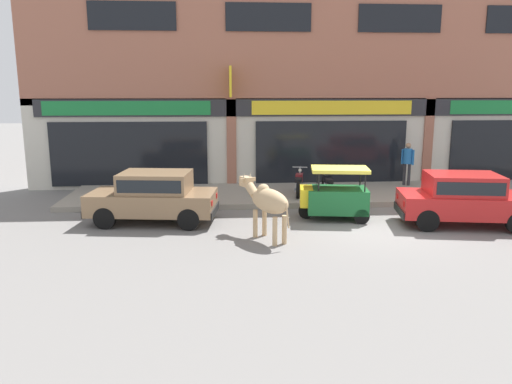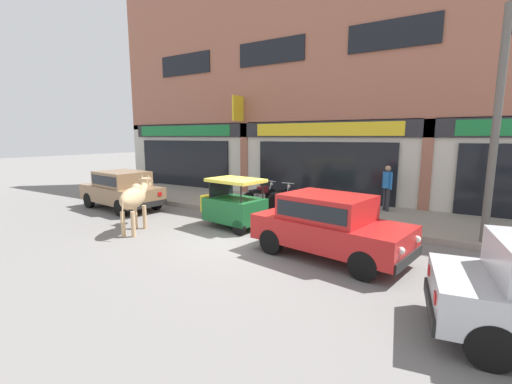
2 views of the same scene
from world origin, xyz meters
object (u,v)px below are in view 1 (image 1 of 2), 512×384
auto_rickshaw (335,197)px  motorcycle_0 (299,183)px  motorcycle_1 (327,184)px  cow (267,201)px  car_0 (464,197)px  car_2 (154,195)px  pedestrian (408,159)px

auto_rickshaw → motorcycle_0: bearing=103.3°
motorcycle_1 → cow: bearing=-119.4°
cow → motorcycle_1: bearing=60.6°
car_0 → car_2: same height
car_0 → motorcycle_1: car_0 is taller
auto_rickshaw → pedestrian: bearing=47.9°
pedestrian → motorcycle_0: bearing=-161.9°
motorcycle_0 → car_2: bearing=-149.2°
cow → auto_rickshaw: size_ratio=0.94×
car_2 → motorcycle_1: size_ratio=2.07×
motorcycle_1 → pedestrian: 3.77m
motorcycle_0 → car_0: bearing=-42.0°
cow → motorcycle_0: (1.52, 4.57, -0.44)m
cow → motorcycle_0: size_ratio=1.08×
car_0 → pedestrian: size_ratio=2.37×
motorcycle_1 → pedestrian: bearing=25.5°
motorcycle_0 → pedestrian: 4.58m
motorcycle_1 → car_0: bearing=-48.1°
car_0 → auto_rickshaw: 3.54m
motorcycle_1 → car_2: bearing=-155.4°
cow → car_0: cow is taller
cow → auto_rickshaw: bearing=41.6°
auto_rickshaw → cow: bearing=-138.4°
car_2 → pedestrian: 9.80m
car_0 → motorcycle_1: 4.63m
car_0 → auto_rickshaw: (-3.40, 0.97, -0.15)m
pedestrian → car_0: bearing=-93.2°
cow → motorcycle_1: cow is taller
auto_rickshaw → motorcycle_1: (0.32, 2.47, -0.09)m
cow → pedestrian: bearing=45.7°
auto_rickshaw → motorcycle_0: (-0.63, 2.66, -0.09)m
cow → motorcycle_1: size_ratio=1.07×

